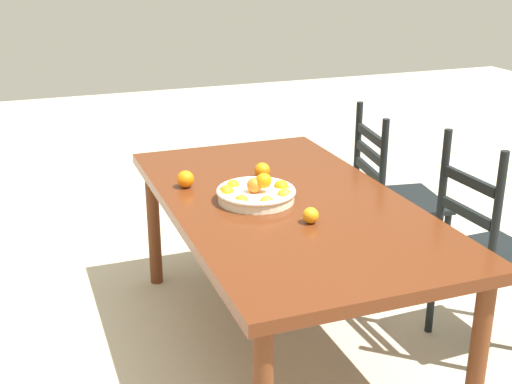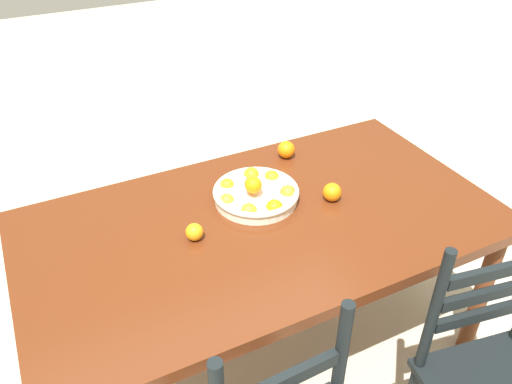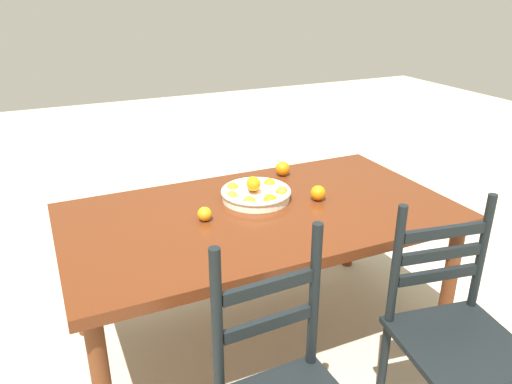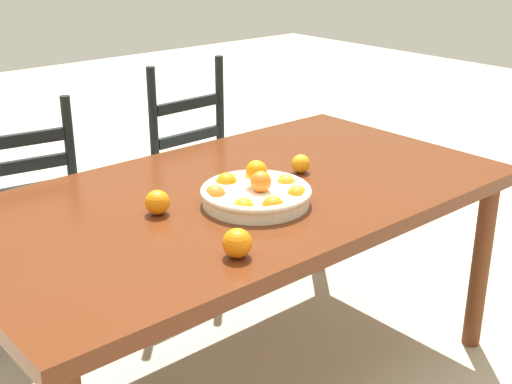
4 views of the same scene
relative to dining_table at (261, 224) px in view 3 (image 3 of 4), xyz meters
name	(u,v)px [view 3 (image 3 of 4)]	position (x,y,z in m)	size (l,w,h in m)	color
ground_plane	(260,336)	(0.00, 0.00, -0.66)	(12.00, 12.00, 0.00)	#BDB298
dining_table	(261,224)	(0.00, 0.00, 0.00)	(1.81, 0.99, 0.73)	#532410
chair_near_window	(452,334)	(-0.43, 0.81, -0.19)	(0.51, 0.51, 0.97)	black
fruit_bowl	(256,193)	(-0.03, -0.12, 0.11)	(0.34, 0.34, 0.13)	#EBE9CF
orange_loose_0	(318,193)	(-0.31, 0.01, 0.11)	(0.07, 0.07, 0.07)	orange
orange_loose_1	(283,169)	(-0.30, -0.36, 0.11)	(0.08, 0.08, 0.08)	orange
orange_loose_2	(205,214)	(0.27, -0.01, 0.10)	(0.06, 0.06, 0.06)	orange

